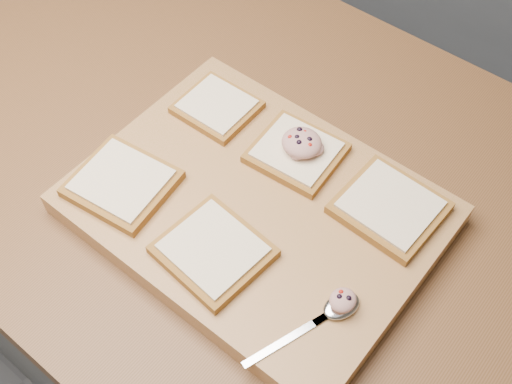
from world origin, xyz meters
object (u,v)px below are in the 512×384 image
at_px(tuna_salad_dollop, 302,142).
at_px(cutting_board, 256,209).
at_px(spoon, 333,311).
at_px(bread_far_center, 297,152).

bearing_deg(tuna_salad_dollop, cutting_board, -89.93).
bearing_deg(spoon, tuna_salad_dollop, 135.77).
bearing_deg(spoon, cutting_board, 158.50).
bearing_deg(tuna_salad_dollop, bread_far_center, -146.18).
bearing_deg(tuna_salad_dollop, spoon, -44.23).
relative_size(cutting_board, spoon, 2.91).
height_order(cutting_board, bread_far_center, bread_far_center).
distance_m(bread_far_center, spoon, 0.25).
bearing_deg(bread_far_center, spoon, -42.84).
bearing_deg(cutting_board, spoon, -21.50).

